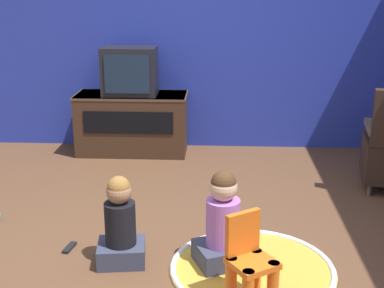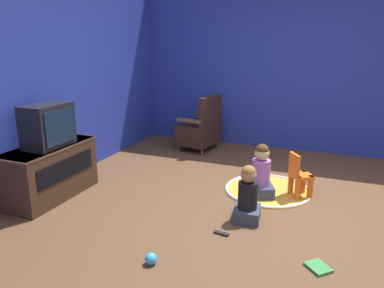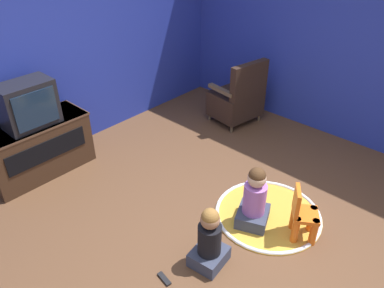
{
  "view_description": "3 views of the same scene",
  "coord_description": "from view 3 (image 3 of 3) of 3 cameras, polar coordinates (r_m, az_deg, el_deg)",
  "views": [
    {
      "loc": [
        0.22,
        -3.18,
        1.79
      ],
      "look_at": [
        0.02,
        0.54,
        0.63
      ],
      "focal_mm": 50.0,
      "sensor_mm": 36.0,
      "label": 1
    },
    {
      "loc": [
        -3.92,
        -0.87,
        1.84
      ],
      "look_at": [
        -0.17,
        0.64,
        0.69
      ],
      "focal_mm": 35.0,
      "sensor_mm": 36.0,
      "label": 2
    },
    {
      "loc": [
        -2.14,
        -1.47,
        2.62
      ],
      "look_at": [
        0.05,
        0.54,
        0.74
      ],
      "focal_mm": 35.0,
      "sensor_mm": 36.0,
      "label": 3
    }
  ],
  "objects": [
    {
      "name": "ground_plane",
      "position": [
        3.68,
        5.83,
        -13.2
      ],
      "size": [
        30.0,
        30.0,
        0.0
      ],
      "primitive_type": "plane",
      "color": "brown"
    },
    {
      "name": "wall_back",
      "position": [
        4.6,
        -22.31,
        15.17
      ],
      "size": [
        5.51,
        0.12,
        2.89
      ],
      "color": "#23339E",
      "rests_on": "ground_plane"
    },
    {
      "name": "wall_right",
      "position": [
        4.91,
        27.14,
        15.05
      ],
      "size": [
        0.12,
        5.61,
        2.89
      ],
      "color": "#23339E",
      "rests_on": "ground_plane"
    },
    {
      "name": "tv_cabinet",
      "position": [
        4.58,
        -22.47,
        -0.45
      ],
      "size": [
        1.16,
        0.5,
        0.63
      ],
      "color": "#382316",
      "rests_on": "ground_plane"
    },
    {
      "name": "television",
      "position": [
        4.3,
        -23.72,
        5.54
      ],
      "size": [
        0.55,
        0.35,
        0.49
      ],
      "color": "black",
      "rests_on": "tv_cabinet"
    },
    {
      "name": "black_armchair",
      "position": [
        5.32,
        6.99,
        6.87
      ],
      "size": [
        0.72,
        0.64,
        0.93
      ],
      "rotation": [
        0.0,
        0.0,
        2.98
      ],
      "color": "brown",
      "rests_on": "ground_plane"
    },
    {
      "name": "yellow_kid_chair",
      "position": [
        3.62,
        16.49,
        -10.68
      ],
      "size": [
        0.33,
        0.32,
        0.54
      ],
      "rotation": [
        0.0,
        0.0,
        0.59
      ],
      "color": "orange",
      "rests_on": "ground_plane"
    },
    {
      "name": "play_mat",
      "position": [
        3.91,
        11.47,
        -10.41
      ],
      "size": [
        1.07,
        1.07,
        0.04
      ],
      "color": "gold",
      "rests_on": "ground_plane"
    },
    {
      "name": "child_watching_left",
      "position": [
        3.62,
        9.48,
        -8.44
      ],
      "size": [
        0.42,
        0.39,
        0.65
      ],
      "rotation": [
        0.0,
        0.0,
        0.4
      ],
      "color": "#33384C",
      "rests_on": "ground_plane"
    },
    {
      "name": "child_watching_center",
      "position": [
        3.24,
        2.67,
        -14.5
      ],
      "size": [
        0.34,
        0.3,
        0.6
      ],
      "rotation": [
        0.0,
        0.0,
        0.13
      ],
      "color": "#33384C",
      "rests_on": "ground_plane"
    },
    {
      "name": "remote_control",
      "position": [
        3.31,
        -4.25,
        -19.8
      ],
      "size": [
        0.07,
        0.16,
        0.02
      ],
      "rotation": [
        0.0,
        0.0,
        1.4
      ],
      "color": "black",
      "rests_on": "ground_plane"
    }
  ]
}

